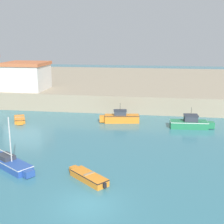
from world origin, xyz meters
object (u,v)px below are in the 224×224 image
object	(u,v)px
motorboat_green_3	(190,123)
harbor_shed_mid_row	(26,76)
dinghy_orange_2	(88,177)
motorboat_orange_6	(120,118)
dinghy_orange_4	(20,119)
sailboat_blue_0	(10,163)

from	to	relation	value
motorboat_green_3	harbor_shed_mid_row	bearing A→B (deg)	159.87
dinghy_orange_2	motorboat_orange_6	world-z (taller)	motorboat_orange_6
dinghy_orange_2	motorboat_orange_6	distance (m)	16.67
motorboat_green_3	dinghy_orange_4	distance (m)	21.31
dinghy_orange_4	motorboat_orange_6	xyz separation A→B (m)	(12.79, 1.62, 0.32)
sailboat_blue_0	motorboat_green_3	world-z (taller)	sailboat_blue_0
dinghy_orange_2	motorboat_green_3	world-z (taller)	motorboat_green_3
dinghy_orange_4	motorboat_orange_6	world-z (taller)	motorboat_orange_6
sailboat_blue_0	dinghy_orange_2	xyz separation A→B (m)	(6.93, -1.35, -0.10)
dinghy_orange_2	harbor_shed_mid_row	world-z (taller)	harbor_shed_mid_row
harbor_shed_mid_row	motorboat_orange_6	bearing A→B (deg)	-26.09
dinghy_orange_4	harbor_shed_mid_row	distance (m)	10.65
motorboat_green_3	motorboat_orange_6	xyz separation A→B (m)	(-8.51, 1.20, 0.03)
dinghy_orange_2	motorboat_green_3	xyz separation A→B (m)	(8.87, 15.47, 0.28)
dinghy_orange_2	motorboat_orange_6	xyz separation A→B (m)	(0.36, 16.66, 0.31)
motorboat_green_3	motorboat_orange_6	size ratio (longest dim) A/B	1.02
dinghy_orange_4	motorboat_orange_6	bearing A→B (deg)	7.22
sailboat_blue_0	harbor_shed_mid_row	bearing A→B (deg)	109.97
sailboat_blue_0	motorboat_orange_6	world-z (taller)	sailboat_blue_0
sailboat_blue_0	motorboat_green_3	xyz separation A→B (m)	(15.80, 14.12, 0.18)
motorboat_green_3	dinghy_orange_4	bearing A→B (deg)	-178.86
motorboat_green_3	dinghy_orange_4	size ratio (longest dim) A/B	1.43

